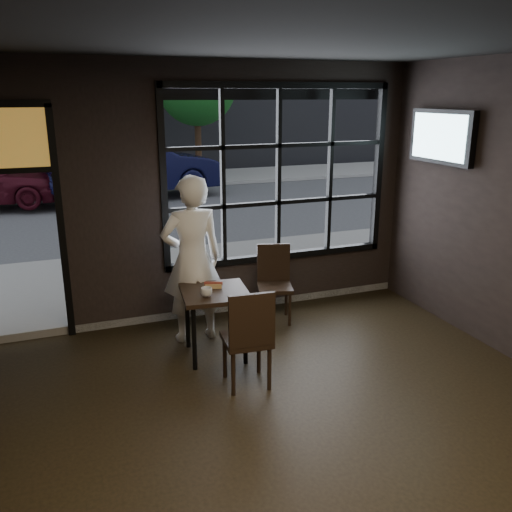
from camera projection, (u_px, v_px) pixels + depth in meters
name	position (u px, v px, depth m)	size (l,w,h in m)	color
floor	(311.00, 494.00, 3.96)	(6.00, 7.00, 0.02)	black
ceiling	(328.00, 17.00, 3.03)	(6.00, 7.00, 0.02)	black
window_frame	(278.00, 174.00, 6.98)	(3.06, 0.12, 2.28)	black
street_asphalt	(84.00, 156.00, 25.46)	(60.00, 41.00, 0.04)	#545456
cafe_table	(215.00, 323.00, 5.94)	(0.71, 0.71, 0.76)	black
chair_near	(246.00, 336.00, 5.31)	(0.45, 0.45, 1.03)	black
chair_window	(275.00, 285.00, 6.83)	(0.42, 0.42, 0.97)	black
man	(192.00, 260.00, 6.20)	(0.71, 0.47, 1.95)	white
hotdog	(213.00, 285.00, 5.92)	(0.20, 0.08, 0.06)	tan
cup	(206.00, 292.00, 5.67)	(0.12, 0.12, 0.10)	silver
tv	(442.00, 137.00, 6.55)	(0.12, 1.10, 0.65)	black
navy_car	(134.00, 168.00, 14.69)	(1.64, 4.72, 1.55)	black
tree_left	(49.00, 94.00, 16.27)	(2.32, 2.32, 3.96)	#332114
tree_right	(197.00, 86.00, 17.24)	(2.52, 2.52, 4.30)	#332114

